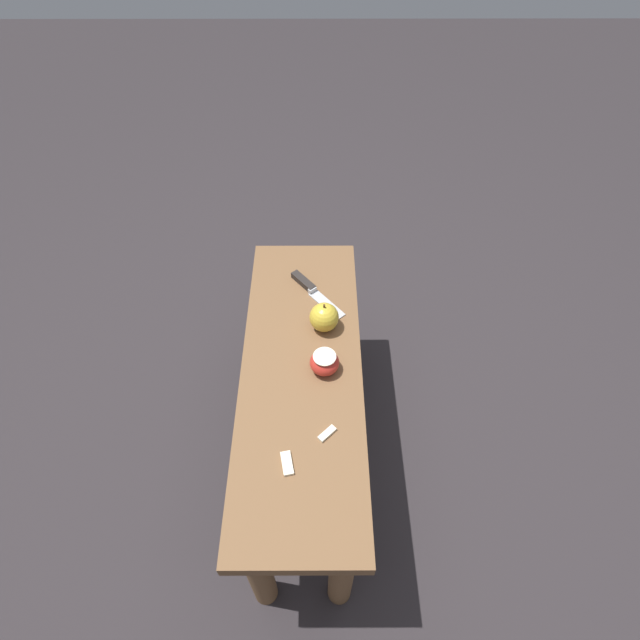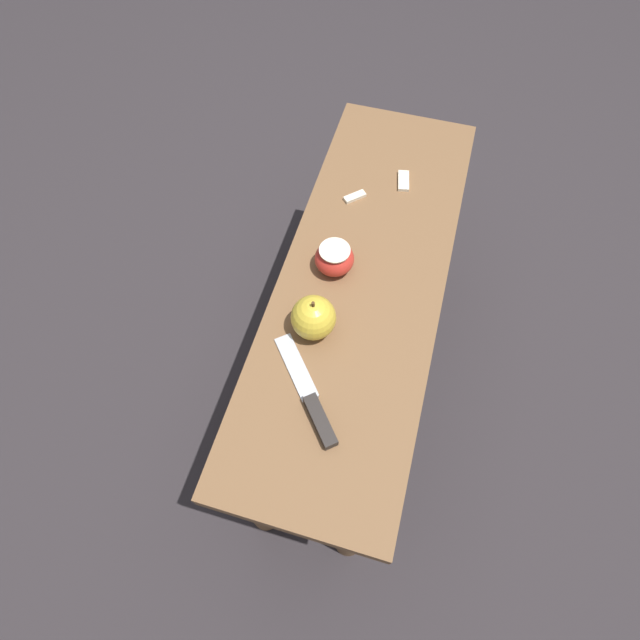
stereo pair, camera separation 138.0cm
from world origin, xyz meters
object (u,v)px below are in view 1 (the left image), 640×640
Objects in this scene: knife at (309,288)px; apple_cut at (324,362)px; wooden_bench at (302,390)px; apple_whole at (324,317)px.

knife is 2.46× the size of apple_cut.
apple_whole reaches higher than wooden_bench.
apple_cut reaches higher than wooden_bench.
apple_whole reaches higher than apple_cut.
wooden_bench is 0.22m from apple_whole.
wooden_bench is at bearing -22.90° from apple_whole.
apple_cut is at bearing -31.45° from knife.
knife is 0.30m from apple_cut.
knife is 0.16m from apple_whole.
apple_whole is at bearing 157.10° from wooden_bench.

